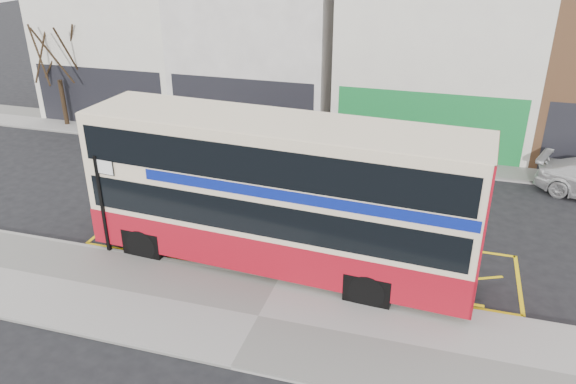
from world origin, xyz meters
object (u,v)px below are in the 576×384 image
(car_grey, at_px, (263,150))
(street_tree_right, at_px, (547,90))
(double_decker_bus, at_px, (280,193))
(street_tree_left, at_px, (52,38))
(bus_stop_post, at_px, (103,196))
(car_silver, at_px, (161,139))

(car_grey, relative_size, street_tree_right, 0.91)
(double_decker_bus, bearing_deg, car_grey, 116.33)
(street_tree_left, bearing_deg, double_decker_bus, -33.13)
(bus_stop_post, relative_size, car_silver, 0.75)
(car_grey, bearing_deg, street_tree_right, -80.79)
(street_tree_right, bearing_deg, car_grey, -162.38)
(street_tree_right, bearing_deg, double_decker_bus, -126.80)
(double_decker_bus, distance_m, car_grey, 8.55)
(car_silver, relative_size, street_tree_left, 0.64)
(double_decker_bus, distance_m, car_silver, 11.38)
(double_decker_bus, height_order, bus_stop_post, double_decker_bus)
(bus_stop_post, distance_m, street_tree_right, 18.86)
(street_tree_left, height_order, street_tree_right, street_tree_left)
(double_decker_bus, xyz_separation_m, car_grey, (-3.20, 7.73, -1.77))
(street_tree_right, bearing_deg, street_tree_left, -176.22)
(car_silver, height_order, street_tree_left, street_tree_left)
(car_silver, height_order, car_grey, car_silver)
(car_grey, distance_m, street_tree_left, 12.80)
(car_silver, distance_m, street_tree_left, 8.30)
(bus_stop_post, height_order, street_tree_left, street_tree_left)
(double_decker_bus, bearing_deg, street_tree_right, 57.04)
(car_grey, height_order, street_tree_right, street_tree_right)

